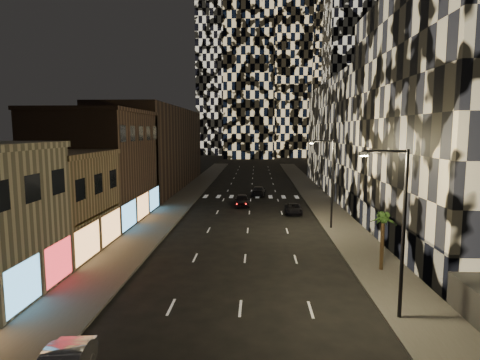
# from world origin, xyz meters

# --- Properties ---
(sidewalk_left) EXTENTS (4.00, 120.00, 0.15)m
(sidewalk_left) POSITION_xyz_m (-10.00, 50.00, 0.07)
(sidewalk_left) COLOR #47443F
(sidewalk_left) RESTS_ON ground
(sidewalk_right) EXTENTS (4.00, 120.00, 0.15)m
(sidewalk_right) POSITION_xyz_m (10.00, 50.00, 0.07)
(sidewalk_right) COLOR #47443F
(sidewalk_right) RESTS_ON ground
(curb_left) EXTENTS (0.20, 120.00, 0.15)m
(curb_left) POSITION_xyz_m (-7.90, 50.00, 0.07)
(curb_left) COLOR #4C4C47
(curb_left) RESTS_ON ground
(curb_right) EXTENTS (0.20, 120.00, 0.15)m
(curb_right) POSITION_xyz_m (7.90, 50.00, 0.07)
(curb_right) COLOR #4C4C47
(curb_right) RESTS_ON ground
(retail_tan) EXTENTS (10.00, 10.00, 8.00)m
(retail_tan) POSITION_xyz_m (-17.00, 21.00, 4.00)
(retail_tan) COLOR #8A7553
(retail_tan) RESTS_ON ground
(retail_brown) EXTENTS (10.00, 15.00, 12.00)m
(retail_brown) POSITION_xyz_m (-17.00, 33.50, 6.00)
(retail_brown) COLOR #463227
(retail_brown) RESTS_ON ground
(retail_filler_left) EXTENTS (10.00, 40.00, 14.00)m
(retail_filler_left) POSITION_xyz_m (-17.00, 60.00, 7.00)
(retail_filler_left) COLOR #463227
(retail_filler_left) RESTS_ON ground
(midrise_base) EXTENTS (0.60, 25.00, 3.00)m
(midrise_base) POSITION_xyz_m (12.30, 24.50, 1.50)
(midrise_base) COLOR #383838
(midrise_base) RESTS_ON ground
(midrise_filler_right) EXTENTS (16.00, 40.00, 18.00)m
(midrise_filler_right) POSITION_xyz_m (20.00, 57.00, 9.00)
(midrise_filler_right) COLOR #232326
(midrise_filler_right) RESTS_ON ground
(tower_right_mid) EXTENTS (20.00, 20.00, 100.00)m
(tower_right_mid) POSITION_xyz_m (35.00, 135.00, 50.00)
(tower_right_mid) COLOR black
(tower_right_mid) RESTS_ON ground
(tower_left_back) EXTENTS (24.00, 24.00, 120.00)m
(tower_left_back) POSITION_xyz_m (-12.00, 165.00, 60.00)
(tower_left_back) COLOR black
(tower_left_back) RESTS_ON ground
(tower_center_low) EXTENTS (18.00, 18.00, 95.00)m
(tower_center_low) POSITION_xyz_m (-2.00, 140.00, 47.50)
(tower_center_low) COLOR black
(tower_center_low) RESTS_ON ground
(streetlight_near) EXTENTS (2.55, 0.25, 9.00)m
(streetlight_near) POSITION_xyz_m (8.35, 10.00, 5.35)
(streetlight_near) COLOR black
(streetlight_near) RESTS_ON sidewalk_right
(streetlight_far) EXTENTS (2.55, 0.25, 9.00)m
(streetlight_far) POSITION_xyz_m (8.35, 30.00, 5.35)
(streetlight_far) COLOR black
(streetlight_far) RESTS_ON sidewalk_right
(car_dark_midlane) EXTENTS (2.18, 4.76, 1.58)m
(car_dark_midlane) POSITION_xyz_m (-1.07, 42.26, 0.79)
(car_dark_midlane) COLOR black
(car_dark_midlane) RESTS_ON ground
(car_dark_oncoming) EXTENTS (2.37, 5.26, 1.50)m
(car_dark_oncoming) POSITION_xyz_m (1.16, 51.12, 0.75)
(car_dark_oncoming) COLOR black
(car_dark_oncoming) RESTS_ON ground
(car_dark_rightlane) EXTENTS (2.20, 4.49, 1.23)m
(car_dark_rightlane) POSITION_xyz_m (5.37, 37.47, 0.61)
(car_dark_rightlane) COLOR black
(car_dark_rightlane) RESTS_ON ground
(palm_tree) EXTENTS (2.15, 2.10, 4.20)m
(palm_tree) POSITION_xyz_m (9.91, 17.53, 3.62)
(palm_tree) COLOR #47331E
(palm_tree) RESTS_ON sidewalk_right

